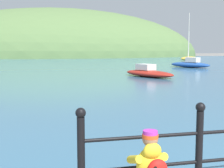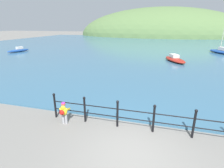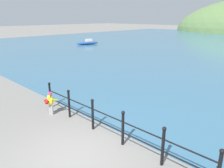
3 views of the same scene
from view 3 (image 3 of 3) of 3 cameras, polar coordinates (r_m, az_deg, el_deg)
name	(u,v)px [view 3 (image 3 of 3)]	position (r m, az deg, el deg)	size (l,w,h in m)	color
ground_plane	(75,157)	(7.03, -9.66, -18.19)	(200.00, 200.00, 0.00)	slate
iron_railing	(107,120)	(7.63, -1.38, -9.30)	(7.55, 0.12, 1.21)	black
child_in_coat	(50,101)	(9.66, -15.88, -4.35)	(0.39, 0.54, 1.00)	#99999E
boat_blue_hull	(88,43)	(33.12, -6.41, 10.67)	(1.81, 3.52, 0.78)	#1E4793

